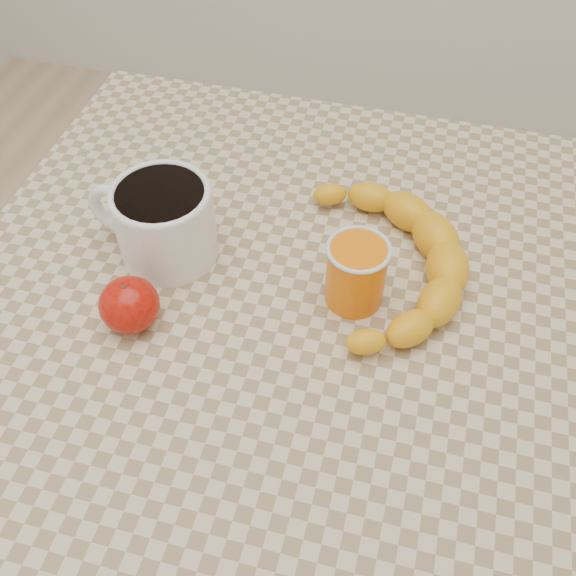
% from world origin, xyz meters
% --- Properties ---
extents(ground, '(3.00, 3.00, 0.00)m').
position_xyz_m(ground, '(0.00, 0.00, 0.00)').
color(ground, tan).
rests_on(ground, ground).
extents(table, '(0.80, 0.80, 0.75)m').
position_xyz_m(table, '(0.00, 0.00, 0.66)').
color(table, '#C7B58D').
rests_on(table, ground).
extents(coffee_mug, '(0.17, 0.13, 0.10)m').
position_xyz_m(coffee_mug, '(-0.16, 0.04, 0.80)').
color(coffee_mug, white).
rests_on(coffee_mug, table).
extents(orange_juice_glass, '(0.07, 0.07, 0.08)m').
position_xyz_m(orange_juice_glass, '(0.07, 0.02, 0.79)').
color(orange_juice_glass, orange).
rests_on(orange_juice_glass, table).
extents(apple, '(0.09, 0.09, 0.06)m').
position_xyz_m(apple, '(-0.16, -0.08, 0.78)').
color(apple, '#870704').
rests_on(apple, table).
extents(banana, '(0.34, 0.40, 0.05)m').
position_xyz_m(banana, '(0.10, 0.07, 0.78)').
color(banana, '#EFA915').
rests_on(banana, table).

